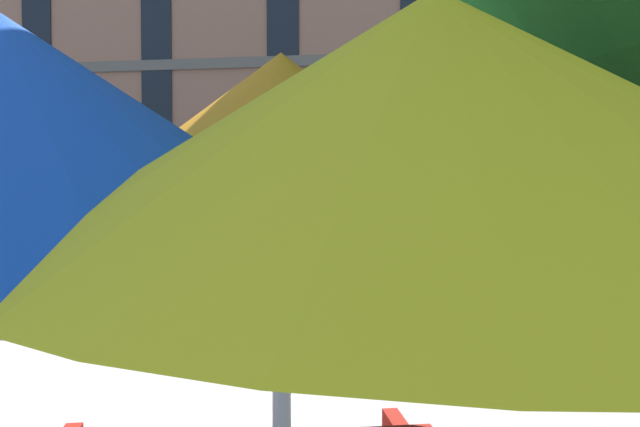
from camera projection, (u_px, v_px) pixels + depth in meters
ground_plane at (310, 293)px, 11.03m from camera, size 120.00×120.00×0.00m
sidewalk_far at (343, 254)px, 17.76m from camera, size 56.00×3.60×0.12m
apartment_building at (360, 17)px, 25.58m from camera, size 36.06×12.08×19.20m
pickup_white at (22, 226)px, 15.75m from camera, size 5.10×2.12×2.20m
pickup_red at (265, 227)px, 14.88m from camera, size 5.10×2.12×2.20m
pickup_green at (517, 229)px, 14.08m from camera, size 5.10×2.12×2.20m
street_tree_left at (56, 158)px, 19.20m from camera, size 2.47×2.60×4.24m
patio_umbrella at (281, 154)px, 1.88m from camera, size 3.28×3.05×2.30m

